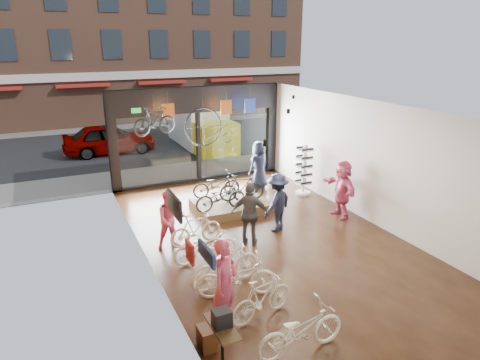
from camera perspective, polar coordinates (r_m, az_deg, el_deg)
ground_plane at (r=12.61m, az=3.89°, el=-7.88°), size 7.00×12.00×0.04m
ceiling at (r=11.45m, az=4.31°, el=9.65°), size 7.00×12.00×0.04m
wall_left at (r=10.72m, az=-12.65°, el=-1.97°), size 0.04×12.00×3.80m
wall_right at (r=13.87m, az=16.95°, el=2.31°), size 0.04×12.00×3.80m
wall_back at (r=7.65m, az=26.87°, el=-12.20°), size 7.00×0.04×3.80m
storefront at (r=17.20m, az=-5.62°, el=6.01°), size 7.00×0.26×3.80m
exit_sign at (r=16.26m, az=-13.69°, el=9.00°), size 0.35×0.06×0.18m
street_road at (r=26.08m, az=-12.14°, el=5.60°), size 30.00×18.00×0.02m
sidewalk_near at (r=18.77m, az=-6.67°, el=1.21°), size 30.00×2.40×0.12m
sidewalk_far at (r=29.91m, az=-13.92°, el=7.20°), size 30.00×2.00×0.12m
opposite_building at (r=31.90m, az=-15.89°, el=20.27°), size 26.00×5.00×14.00m
street_car at (r=22.58m, az=-17.03°, el=5.28°), size 4.46×1.80×1.52m
box_truck at (r=22.62m, az=-4.93°, el=7.20°), size 2.05×6.15×2.42m
floor_bike_0 at (r=8.35m, az=8.11°, el=-19.17°), size 1.82×0.65×0.95m
floor_bike_1 at (r=9.11m, az=2.94°, el=-15.46°), size 1.62×0.76×0.94m
floor_bike_2 at (r=9.77m, az=-0.45°, el=-12.82°), size 1.94×1.12×0.96m
floor_bike_3 at (r=10.12m, az=-1.88°, el=-11.27°), size 1.84×0.71×1.08m
floor_bike_4 at (r=11.20m, az=-4.64°, el=-8.77°), size 1.70×0.62×0.89m
floor_bike_5 at (r=12.12m, az=-5.92°, el=-6.51°), size 1.59×0.59×0.93m
display_platform at (r=14.55m, az=-1.27°, el=-3.43°), size 2.40×1.80×0.30m
display_bike_left at (r=13.64m, az=-2.59°, el=-2.26°), size 1.70×0.59×0.89m
display_bike_mid at (r=14.42m, az=0.25°, el=-1.02°), size 1.59×0.75×0.92m
display_bike_right at (r=14.80m, az=-3.17°, el=-0.63°), size 1.72×0.73×0.88m
customer_0 at (r=8.68m, az=-2.02°, el=-13.58°), size 0.83×0.77×1.89m
customer_1 at (r=11.89m, az=-9.21°, el=-5.22°), size 0.82×0.65×1.67m
customer_2 at (r=11.88m, az=1.36°, el=-4.57°), size 1.13×0.99×1.83m
customer_3 at (r=12.79m, az=4.99°, el=-3.03°), size 1.33×1.13×1.79m
customer_4 at (r=16.42m, az=2.55°, el=2.00°), size 1.05×0.84×1.86m
customer_5 at (r=14.14m, az=13.42°, el=-1.16°), size 0.72×1.79×1.89m
sunglasses_rack at (r=15.92m, az=8.51°, el=1.23°), size 0.58×0.49×1.83m
wall_merch at (r=7.95m, az=-5.56°, el=-13.94°), size 0.40×2.40×2.60m
penny_farthing at (r=15.48m, az=-3.90°, el=6.96°), size 1.73×0.06×1.39m
hung_bike at (r=14.71m, az=-11.35°, el=7.73°), size 1.64×0.88×0.95m
jersey_left at (r=15.84m, az=-9.53°, el=9.03°), size 0.45×0.03×0.55m
jersey_mid at (r=16.58m, az=-1.85°, el=9.67°), size 0.45×0.03×0.55m
jersey_right at (r=17.00m, az=1.35°, el=9.89°), size 0.45×0.03×0.55m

